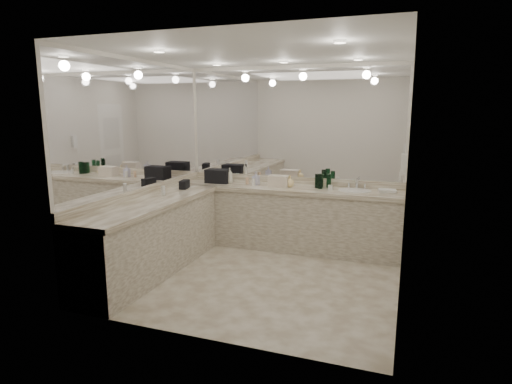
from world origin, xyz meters
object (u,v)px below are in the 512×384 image
at_px(black_toiletry_bag, 218,176).
at_px(hand_towel, 387,191).
at_px(soap_bottle_a, 230,176).
at_px(soap_bottle_b, 256,178).
at_px(sink, 355,191).
at_px(soap_bottle_c, 290,181).
at_px(cream_cosmetic_case, 279,181).
at_px(wall_phone, 403,164).

relative_size(black_toiletry_bag, hand_towel, 1.59).
relative_size(black_toiletry_bag, soap_bottle_a, 1.52).
distance_m(black_toiletry_bag, hand_towel, 2.44).
xyz_separation_m(black_toiletry_bag, soap_bottle_b, (0.60, 0.02, -0.00)).
distance_m(sink, soap_bottle_a, 1.83).
bearing_deg(soap_bottle_b, black_toiletry_bag, -178.15).
relative_size(sink, soap_bottle_c, 2.62).
bearing_deg(soap_bottle_c, cream_cosmetic_case, -174.63).
bearing_deg(cream_cosmetic_case, soap_bottle_a, 174.59).
height_order(hand_towel, soap_bottle_a, soap_bottle_a).
relative_size(black_toiletry_bag, soap_bottle_c, 2.11).
bearing_deg(wall_phone, soap_bottle_b, 166.27).
distance_m(cream_cosmetic_case, soap_bottle_b, 0.35).
xyz_separation_m(hand_towel, soap_bottle_b, (-1.84, -0.05, 0.08)).
relative_size(hand_towel, soap_bottle_a, 0.96).
distance_m(black_toiletry_bag, soap_bottle_a, 0.19).
bearing_deg(soap_bottle_a, black_toiletry_bag, -176.71).
bearing_deg(soap_bottle_a, wall_phone, -11.29).
bearing_deg(cream_cosmetic_case, hand_towel, -2.01).
relative_size(hand_towel, soap_bottle_c, 1.32).
height_order(soap_bottle_a, soap_bottle_c, soap_bottle_a).
bearing_deg(sink, hand_towel, 5.86).
bearing_deg(wall_phone, cream_cosmetic_case, 164.13).
relative_size(cream_cosmetic_case, soap_bottle_c, 1.70).
relative_size(cream_cosmetic_case, soap_bottle_b, 1.46).
height_order(soap_bottle_a, soap_bottle_b, soap_bottle_a).
xyz_separation_m(sink, cream_cosmetic_case, (-1.07, -0.02, 0.09)).
bearing_deg(black_toiletry_bag, cream_cosmetic_case, -0.00).
distance_m(soap_bottle_b, soap_bottle_c, 0.51).
bearing_deg(black_toiletry_bag, soap_bottle_c, 0.77).
height_order(wall_phone, soap_bottle_c, wall_phone).
relative_size(sink, cream_cosmetic_case, 1.54).
height_order(cream_cosmetic_case, soap_bottle_c, soap_bottle_c).
bearing_deg(wall_phone, soap_bottle_c, 162.06).
height_order(black_toiletry_bag, soap_bottle_c, black_toiletry_bag).
bearing_deg(hand_towel, black_toiletry_bag, -178.41).
xyz_separation_m(cream_cosmetic_case, soap_bottle_a, (-0.76, 0.01, 0.03)).
distance_m(sink, soap_bottle_b, 1.42).
xyz_separation_m(sink, hand_towel, (0.42, 0.04, 0.02)).
relative_size(sink, soap_bottle_b, 2.25).
bearing_deg(sink, soap_bottle_b, -179.79).
bearing_deg(soap_bottle_b, soap_bottle_c, -0.50).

